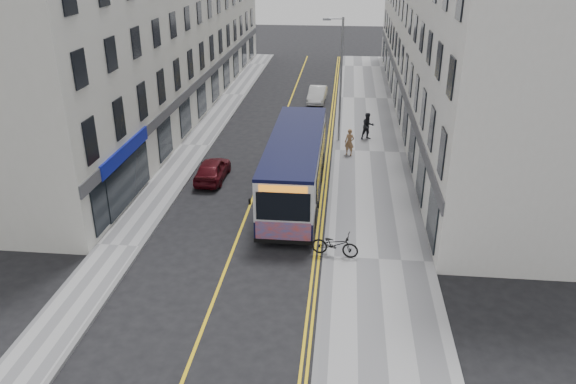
% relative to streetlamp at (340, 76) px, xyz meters
% --- Properties ---
extents(ground, '(140.00, 140.00, 0.00)m').
position_rel_streetlamp_xyz_m(ground, '(-4.17, -14.00, -4.38)').
color(ground, black).
rests_on(ground, ground).
extents(pavement_east, '(4.50, 64.00, 0.12)m').
position_rel_streetlamp_xyz_m(pavement_east, '(2.08, -2.00, -4.32)').
color(pavement_east, '#9A999C').
rests_on(pavement_east, ground).
extents(pavement_west, '(2.00, 64.00, 0.12)m').
position_rel_streetlamp_xyz_m(pavement_west, '(-9.17, -2.00, -4.32)').
color(pavement_west, '#9A999C').
rests_on(pavement_west, ground).
extents(kerb_east, '(0.18, 64.00, 0.13)m').
position_rel_streetlamp_xyz_m(kerb_east, '(-0.17, -2.00, -4.32)').
color(kerb_east, slate).
rests_on(kerb_east, ground).
extents(kerb_west, '(0.18, 64.00, 0.13)m').
position_rel_streetlamp_xyz_m(kerb_west, '(-8.17, -2.00, -4.32)').
color(kerb_west, slate).
rests_on(kerb_west, ground).
extents(road_centre_line, '(0.12, 64.00, 0.01)m').
position_rel_streetlamp_xyz_m(road_centre_line, '(-4.17, -2.00, -4.38)').
color(road_centre_line, yellow).
rests_on(road_centre_line, ground).
extents(road_dbl_yellow_inner, '(0.10, 64.00, 0.01)m').
position_rel_streetlamp_xyz_m(road_dbl_yellow_inner, '(-0.62, -2.00, -4.38)').
color(road_dbl_yellow_inner, yellow).
rests_on(road_dbl_yellow_inner, ground).
extents(road_dbl_yellow_outer, '(0.10, 64.00, 0.01)m').
position_rel_streetlamp_xyz_m(road_dbl_yellow_outer, '(-0.42, -2.00, -4.38)').
color(road_dbl_yellow_outer, yellow).
rests_on(road_dbl_yellow_outer, ground).
extents(terrace_east, '(6.00, 46.00, 13.00)m').
position_rel_streetlamp_xyz_m(terrace_east, '(7.33, 7.00, 2.12)').
color(terrace_east, white).
rests_on(terrace_east, ground).
extents(terrace_west, '(6.00, 46.00, 13.00)m').
position_rel_streetlamp_xyz_m(terrace_west, '(-13.17, 7.00, 2.12)').
color(terrace_west, silver).
rests_on(terrace_west, ground).
extents(streetlamp, '(1.32, 0.18, 8.00)m').
position_rel_streetlamp_xyz_m(streetlamp, '(0.00, 0.00, 0.00)').
color(streetlamp, gray).
rests_on(streetlamp, ground).
extents(city_bus, '(2.62, 11.25, 3.27)m').
position_rel_streetlamp_xyz_m(city_bus, '(-1.99, -9.09, -2.60)').
color(city_bus, black).
rests_on(city_bus, ground).
extents(bicycle, '(2.09, 1.05, 1.05)m').
position_rel_streetlamp_xyz_m(bicycle, '(0.23, -15.12, -3.74)').
color(bicycle, black).
rests_on(bicycle, pavement_east).
extents(pedestrian_near, '(0.70, 0.58, 1.65)m').
position_rel_streetlamp_xyz_m(pedestrian_near, '(0.78, -2.84, -3.44)').
color(pedestrian_near, '#936943').
rests_on(pedestrian_near, pavement_east).
extents(pedestrian_far, '(1.06, 0.95, 1.79)m').
position_rel_streetlamp_xyz_m(pedestrian_far, '(1.98, 0.35, -3.37)').
color(pedestrian_far, black).
rests_on(pedestrian_far, pavement_east).
extents(car_white, '(1.53, 3.89, 1.26)m').
position_rel_streetlamp_xyz_m(car_white, '(-1.91, 9.87, -3.75)').
color(car_white, silver).
rests_on(car_white, ground).
extents(car_maroon, '(1.56, 3.73, 1.26)m').
position_rel_streetlamp_xyz_m(car_maroon, '(-6.79, -7.32, -3.75)').
color(car_maroon, '#4D0C14').
rests_on(car_maroon, ground).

